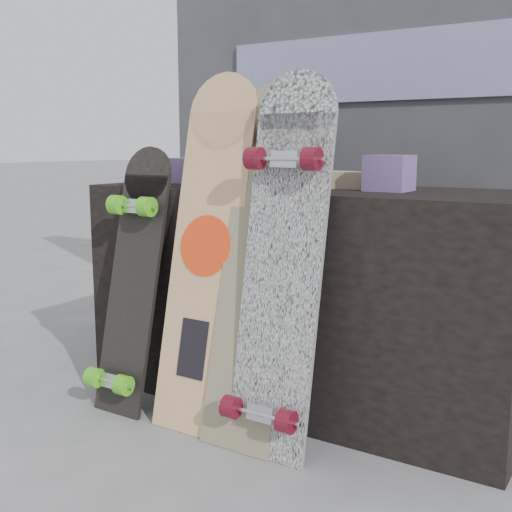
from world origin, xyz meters
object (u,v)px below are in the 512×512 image
Objects in this scene: vendor_table at (305,295)px; longboard_geisha at (208,241)px; longboard_celtic at (259,251)px; skateboard_dark at (132,276)px; longboard_cascadia at (282,258)px.

longboard_geisha reaches higher than vendor_table.
longboard_celtic is (0.21, -0.01, -0.02)m from longboard_geisha.
vendor_table is 1.37× the size of longboard_celtic.
longboard_celtic is at bearing 5.00° from skateboard_dark.
vendor_table is 1.33× the size of longboard_geisha.
vendor_table is 0.47m from longboard_cascadia.
longboard_cascadia reaches higher than skateboard_dark.
longboard_celtic reaches higher than vendor_table.
longboard_celtic is at bearing -1.69° from longboard_geisha.
longboard_celtic reaches higher than skateboard_dark.
vendor_table is 0.42m from longboard_celtic.
vendor_table is 0.46m from longboard_geisha.
longboard_celtic is at bearing -86.27° from vendor_table.
longboard_celtic is 0.12m from longboard_cascadia.
longboard_cascadia is (0.32, -0.05, -0.02)m from longboard_geisha.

